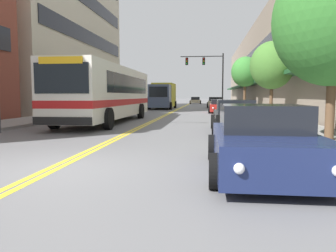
{
  "coord_description": "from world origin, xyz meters",
  "views": [
    {
      "loc": [
        3.23,
        -6.55,
        1.55
      ],
      "look_at": [
        -0.38,
        23.92,
        -1.32
      ],
      "focal_mm": 35.0,
      "sensor_mm": 36.0,
      "label": 1
    }
  ],
  "objects_px": {
    "street_tree_right_near": "(334,20)",
    "fire_hydrant": "(253,111)",
    "car_navy_parked_right_foreground": "(262,142)",
    "car_champagne_parked_right_mid": "(215,103)",
    "street_tree_right_far": "(245,72)",
    "car_black_parked_right_far": "(235,117)",
    "car_beige_moving_lead": "(195,101)",
    "car_silver_parked_left_mid": "(122,106)",
    "street_tree_right_mid": "(272,65)",
    "traffic_signal_mast": "(209,69)",
    "car_red_parked_right_end": "(220,106)",
    "box_truck": "(163,95)",
    "car_dark_grey_parked_left_near": "(143,103)",
    "city_bus": "(108,92)"
  },
  "relations": [
    {
      "from": "street_tree_right_near",
      "to": "traffic_signal_mast",
      "type": "bearing_deg",
      "value": 96.64
    },
    {
      "from": "traffic_signal_mast",
      "to": "street_tree_right_far",
      "type": "bearing_deg",
      "value": -68.6
    },
    {
      "from": "car_black_parked_right_far",
      "to": "car_beige_moving_lead",
      "type": "distance_m",
      "value": 48.33
    },
    {
      "from": "car_black_parked_right_far",
      "to": "street_tree_right_near",
      "type": "bearing_deg",
      "value": -50.69
    },
    {
      "from": "box_truck",
      "to": "car_black_parked_right_far",
      "type": "bearing_deg",
      "value": -75.33
    },
    {
      "from": "street_tree_right_near",
      "to": "fire_hydrant",
      "type": "relative_size",
      "value": 6.23
    },
    {
      "from": "car_navy_parked_right_foreground",
      "to": "car_beige_moving_lead",
      "type": "distance_m",
      "value": 55.69
    },
    {
      "from": "car_dark_grey_parked_left_near",
      "to": "car_navy_parked_right_foreground",
      "type": "relative_size",
      "value": 1.13
    },
    {
      "from": "city_bus",
      "to": "car_navy_parked_right_foreground",
      "type": "xyz_separation_m",
      "value": [
        6.82,
        -11.88,
        -1.14
      ]
    },
    {
      "from": "car_navy_parked_right_foreground",
      "to": "car_beige_moving_lead",
      "type": "bearing_deg",
      "value": 93.34
    },
    {
      "from": "city_bus",
      "to": "car_navy_parked_right_foreground",
      "type": "relative_size",
      "value": 2.87
    },
    {
      "from": "car_black_parked_right_far",
      "to": "car_red_parked_right_end",
      "type": "height_order",
      "value": "car_black_parked_right_far"
    },
    {
      "from": "car_black_parked_right_far",
      "to": "street_tree_right_mid",
      "type": "distance_m",
      "value": 8.12
    },
    {
      "from": "car_silver_parked_left_mid",
      "to": "street_tree_right_mid",
      "type": "relative_size",
      "value": 0.96
    },
    {
      "from": "car_silver_parked_left_mid",
      "to": "street_tree_right_far",
      "type": "bearing_deg",
      "value": 21.45
    },
    {
      "from": "city_bus",
      "to": "fire_hydrant",
      "type": "xyz_separation_m",
      "value": [
        8.43,
        1.27,
        -1.15
      ]
    },
    {
      "from": "box_truck",
      "to": "street_tree_right_near",
      "type": "xyz_separation_m",
      "value": [
        8.94,
        -27.23,
        2.29
      ]
    },
    {
      "from": "car_navy_parked_right_foreground",
      "to": "box_truck",
      "type": "distance_m",
      "value": 31.98
    },
    {
      "from": "car_red_parked_right_end",
      "to": "street_tree_right_far",
      "type": "relative_size",
      "value": 0.87
    },
    {
      "from": "car_beige_moving_lead",
      "to": "traffic_signal_mast",
      "type": "xyz_separation_m",
      "value": [
        2.32,
        -19.98,
        4.25
      ]
    },
    {
      "from": "street_tree_right_far",
      "to": "fire_hydrant",
      "type": "relative_size",
      "value": 5.65
    },
    {
      "from": "city_bus",
      "to": "fire_hydrant",
      "type": "relative_size",
      "value": 13.14
    },
    {
      "from": "street_tree_right_mid",
      "to": "street_tree_right_near",
      "type": "bearing_deg",
      "value": -90.8
    },
    {
      "from": "car_dark_grey_parked_left_near",
      "to": "car_red_parked_right_end",
      "type": "xyz_separation_m",
      "value": [
        8.79,
        -9.18,
        -0.08
      ]
    },
    {
      "from": "traffic_signal_mast",
      "to": "box_truck",
      "type": "bearing_deg",
      "value": -141.16
    },
    {
      "from": "car_champagne_parked_right_mid",
      "to": "traffic_signal_mast",
      "type": "distance_m",
      "value": 4.3
    },
    {
      "from": "car_beige_moving_lead",
      "to": "fire_hydrant",
      "type": "relative_size",
      "value": 4.96
    },
    {
      "from": "fire_hydrant",
      "to": "car_red_parked_right_end",
      "type": "bearing_deg",
      "value": 98.93
    },
    {
      "from": "car_black_parked_right_far",
      "to": "street_tree_right_near",
      "type": "distance_m",
      "value": 5.28
    },
    {
      "from": "car_silver_parked_left_mid",
      "to": "street_tree_right_near",
      "type": "xyz_separation_m",
      "value": [
        11.46,
        -18.02,
        3.27
      ]
    },
    {
      "from": "car_black_parked_right_far",
      "to": "box_truck",
      "type": "distance_m",
      "value": 24.81
    },
    {
      "from": "car_navy_parked_right_foreground",
      "to": "street_tree_right_far",
      "type": "relative_size",
      "value": 0.81
    },
    {
      "from": "car_navy_parked_right_foreground",
      "to": "street_tree_right_far",
      "type": "xyz_separation_m",
      "value": [
        2.6,
        26.6,
        3.24
      ]
    },
    {
      "from": "box_truck",
      "to": "street_tree_right_near",
      "type": "distance_m",
      "value": 28.75
    },
    {
      "from": "car_champagne_parked_right_mid",
      "to": "street_tree_right_near",
      "type": "relative_size",
      "value": 0.8
    },
    {
      "from": "street_tree_right_far",
      "to": "car_champagne_parked_right_mid",
      "type": "bearing_deg",
      "value": 106.1
    },
    {
      "from": "city_bus",
      "to": "street_tree_right_far",
      "type": "relative_size",
      "value": 2.33
    },
    {
      "from": "car_dark_grey_parked_left_near",
      "to": "car_silver_parked_left_mid",
      "type": "distance_m",
      "value": 10.17
    },
    {
      "from": "street_tree_right_near",
      "to": "car_champagne_parked_right_mid",
      "type": "bearing_deg",
      "value": 95.01
    },
    {
      "from": "car_navy_parked_right_foreground",
      "to": "car_champagne_parked_right_mid",
      "type": "bearing_deg",
      "value": 90.06
    },
    {
      "from": "street_tree_right_far",
      "to": "car_red_parked_right_end",
      "type": "bearing_deg",
      "value": -126.55
    },
    {
      "from": "car_champagne_parked_right_mid",
      "to": "street_tree_right_far",
      "type": "height_order",
      "value": "street_tree_right_far"
    },
    {
      "from": "car_silver_parked_left_mid",
      "to": "car_red_parked_right_end",
      "type": "bearing_deg",
      "value": 6.44
    },
    {
      "from": "street_tree_right_mid",
      "to": "fire_hydrant",
      "type": "height_order",
      "value": "street_tree_right_mid"
    },
    {
      "from": "car_navy_parked_right_foreground",
      "to": "car_champagne_parked_right_mid",
      "type": "relative_size",
      "value": 0.92
    },
    {
      "from": "car_navy_parked_right_foreground",
      "to": "fire_hydrant",
      "type": "relative_size",
      "value": 4.58
    },
    {
      "from": "car_dark_grey_parked_left_near",
      "to": "traffic_signal_mast",
      "type": "distance_m",
      "value": 9.47
    },
    {
      "from": "car_red_parked_right_end",
      "to": "city_bus",
      "type": "bearing_deg",
      "value": -121.36
    },
    {
      "from": "box_truck",
      "to": "traffic_signal_mast",
      "type": "bearing_deg",
      "value": 38.84
    },
    {
      "from": "car_red_parked_right_end",
      "to": "box_truck",
      "type": "relative_size",
      "value": 0.61
    }
  ]
}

